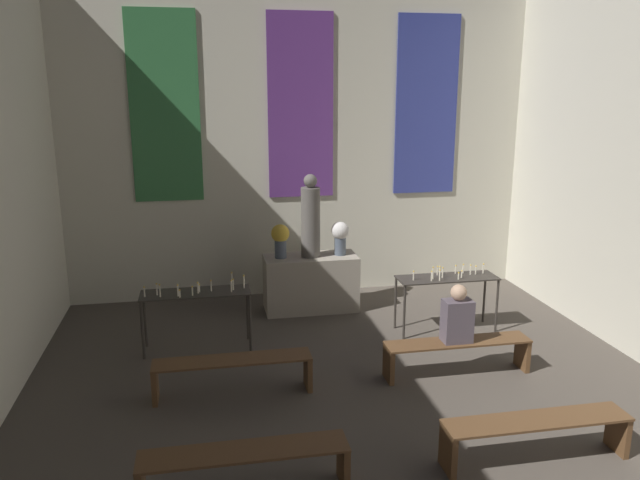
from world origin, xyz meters
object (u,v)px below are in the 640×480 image
(flower_vase_left, at_px, (280,238))
(pew_third_right, at_px, (536,431))
(person_seated, at_px, (457,317))
(pew_back_left, at_px, (233,369))
(pew_back_right, at_px, (457,350))
(candle_rack_left, at_px, (196,299))
(statue, at_px, (311,219))
(pew_third_left, at_px, (245,463))
(flower_vase_right, at_px, (340,235))
(candle_rack_right, at_px, (447,283))
(altar, at_px, (311,283))

(flower_vase_left, xyz_separation_m, pew_third_right, (1.89, -4.59, -0.90))
(person_seated, bearing_deg, pew_back_left, -180.00)
(pew_back_right, bearing_deg, candle_rack_left, 156.21)
(statue, relative_size, pew_third_left, 0.71)
(flower_vase_right, height_order, pew_third_left, flower_vase_right)
(statue, bearing_deg, pew_third_right, -72.99)
(candle_rack_left, height_order, person_seated, person_seated)
(person_seated, bearing_deg, pew_third_right, -89.23)
(flower_vase_right, bearing_deg, statue, 180.00)
(pew_third_left, distance_m, pew_third_right, 2.81)
(statue, bearing_deg, pew_third_left, -107.01)
(pew_back_left, bearing_deg, pew_third_right, -34.30)
(candle_rack_left, relative_size, pew_back_left, 0.80)
(flower_vase_right, height_order, candle_rack_left, flower_vase_right)
(pew_third_left, xyz_separation_m, pew_back_right, (2.81, 1.92, 0.00))
(candle_rack_left, bearing_deg, pew_third_right, -46.03)
(flower_vase_right, relative_size, candle_rack_right, 0.37)
(candle_rack_left, distance_m, pew_third_left, 3.38)
(person_seated, bearing_deg, candle_rack_right, 72.78)
(candle_rack_left, xyz_separation_m, pew_back_left, (0.41, -1.42, -0.41))
(statue, xyz_separation_m, candle_rack_right, (1.82, -1.26, -0.78))
(candle_rack_left, xyz_separation_m, pew_back_right, (3.22, -1.42, -0.41))
(statue, xyz_separation_m, candle_rack_left, (-1.81, -1.26, -0.78))
(statue, distance_m, candle_rack_right, 2.34)
(pew_back_left, bearing_deg, candle_rack_left, 106.04)
(pew_third_right, bearing_deg, pew_back_right, 90.00)
(flower_vase_right, distance_m, pew_third_right, 4.77)
(candle_rack_left, relative_size, candle_rack_right, 1.00)
(flower_vase_left, distance_m, candle_rack_left, 1.89)
(statue, xyz_separation_m, pew_back_right, (1.40, -2.68, -1.19))
(candle_rack_left, height_order, pew_back_left, candle_rack_left)
(person_seated, bearing_deg, pew_third_left, -145.46)
(flower_vase_right, height_order, pew_third_right, flower_vase_right)
(flower_vase_right, height_order, candle_rack_right, flower_vase_right)
(pew_third_right, distance_m, pew_back_left, 3.40)
(person_seated, bearing_deg, pew_back_right, -0.00)
(altar, height_order, flower_vase_right, flower_vase_right)
(altar, distance_m, statue, 1.06)
(statue, bearing_deg, person_seated, -62.74)
(flower_vase_left, relative_size, flower_vase_right, 1.00)
(pew_third_right, height_order, person_seated, person_seated)
(candle_rack_left, bearing_deg, pew_back_right, -23.79)
(statue, relative_size, candle_rack_right, 0.89)
(statue, distance_m, candle_rack_left, 2.34)
(altar, bearing_deg, candle_rack_left, -145.23)
(pew_back_left, height_order, pew_back_right, same)
(candle_rack_right, height_order, pew_back_right, candle_rack_right)
(flower_vase_left, bearing_deg, person_seated, -55.14)
(altar, distance_m, candle_rack_left, 2.22)
(statue, distance_m, flower_vase_right, 0.56)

